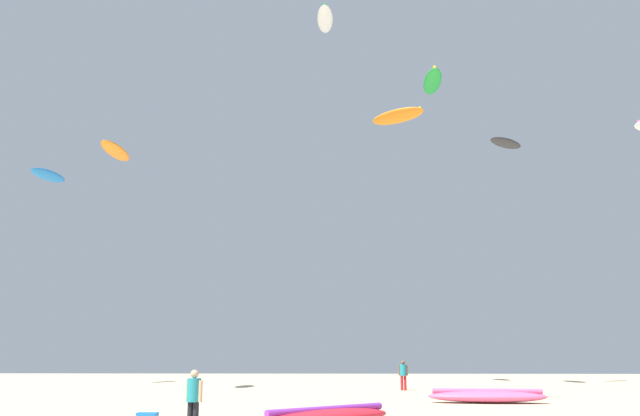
{
  "coord_description": "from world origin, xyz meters",
  "views": [
    {
      "loc": [
        0.94,
        -13.56,
        1.89
      ],
      "look_at": [
        0.0,
        15.95,
        8.62
      ],
      "focal_mm": 36.52,
      "sensor_mm": 36.0,
      "label": 1
    }
  ],
  "objects_px": {
    "kite_grounded_far": "(487,396)",
    "kite_aloft_1": "(506,143)",
    "kite_aloft_5": "(398,116)",
    "kite_aloft_0": "(432,82)",
    "kite_aloft_6": "(116,151)",
    "kite_aloft_4": "(325,19)",
    "person_foreground": "(194,396)",
    "kite_aloft_2": "(48,175)",
    "person_midground": "(403,373)"
  },
  "relations": [
    {
      "from": "person_foreground",
      "to": "kite_aloft_1",
      "type": "relative_size",
      "value": 0.47
    },
    {
      "from": "kite_aloft_1",
      "to": "kite_aloft_5",
      "type": "xyz_separation_m",
      "value": [
        -9.65,
        -18.31,
        -4.75
      ]
    },
    {
      "from": "kite_aloft_1",
      "to": "kite_aloft_2",
      "type": "distance_m",
      "value": 33.43
    },
    {
      "from": "kite_aloft_0",
      "to": "kite_aloft_6",
      "type": "xyz_separation_m",
      "value": [
        -20.17,
        -6.12,
        -6.92
      ]
    },
    {
      "from": "kite_grounded_far",
      "to": "kite_aloft_2",
      "type": "height_order",
      "value": "kite_aloft_2"
    },
    {
      "from": "kite_aloft_4",
      "to": "kite_aloft_1",
      "type": "bearing_deg",
      "value": 5.06
    },
    {
      "from": "kite_aloft_0",
      "to": "kite_aloft_4",
      "type": "height_order",
      "value": "kite_aloft_4"
    },
    {
      "from": "kite_grounded_far",
      "to": "kite_aloft_1",
      "type": "height_order",
      "value": "kite_aloft_1"
    },
    {
      "from": "person_foreground",
      "to": "person_midground",
      "type": "bearing_deg",
      "value": -174.03
    },
    {
      "from": "kite_aloft_1",
      "to": "kite_aloft_6",
      "type": "xyz_separation_m",
      "value": [
        -25.83,
        -9.05,
        -3.26
      ]
    },
    {
      "from": "kite_aloft_4",
      "to": "kite_aloft_5",
      "type": "height_order",
      "value": "kite_aloft_4"
    },
    {
      "from": "kite_aloft_1",
      "to": "kite_aloft_5",
      "type": "relative_size",
      "value": 1.27
    },
    {
      "from": "person_foreground",
      "to": "kite_aloft_2",
      "type": "xyz_separation_m",
      "value": [
        -17.27,
        27.51,
        13.67
      ]
    },
    {
      "from": "kite_grounded_far",
      "to": "kite_aloft_1",
      "type": "bearing_deg",
      "value": 70.91
    },
    {
      "from": "kite_aloft_0",
      "to": "kite_aloft_2",
      "type": "height_order",
      "value": "kite_aloft_0"
    },
    {
      "from": "kite_grounded_far",
      "to": "kite_aloft_2",
      "type": "relative_size",
      "value": 1.38
    },
    {
      "from": "kite_aloft_2",
      "to": "kite_aloft_5",
      "type": "relative_size",
      "value": 1.39
    },
    {
      "from": "person_midground",
      "to": "kite_aloft_2",
      "type": "height_order",
      "value": "kite_aloft_2"
    },
    {
      "from": "kite_aloft_4",
      "to": "kite_aloft_6",
      "type": "height_order",
      "value": "kite_aloft_4"
    },
    {
      "from": "kite_grounded_far",
      "to": "kite_aloft_5",
      "type": "distance_m",
      "value": 12.67
    },
    {
      "from": "person_midground",
      "to": "kite_aloft_0",
      "type": "bearing_deg",
      "value": -20.82
    },
    {
      "from": "person_midground",
      "to": "kite_aloft_0",
      "type": "distance_m",
      "value": 20.82
    },
    {
      "from": "kite_aloft_6",
      "to": "kite_aloft_4",
      "type": "bearing_deg",
      "value": 32.17
    },
    {
      "from": "kite_aloft_0",
      "to": "kite_aloft_6",
      "type": "height_order",
      "value": "kite_aloft_0"
    },
    {
      "from": "kite_grounded_far",
      "to": "person_foreground",
      "type": "bearing_deg",
      "value": -131.25
    },
    {
      "from": "person_foreground",
      "to": "kite_aloft_0",
      "type": "height_order",
      "value": "kite_aloft_0"
    },
    {
      "from": "kite_aloft_5",
      "to": "kite_aloft_1",
      "type": "bearing_deg",
      "value": 62.2
    },
    {
      "from": "person_foreground",
      "to": "kite_aloft_1",
      "type": "bearing_deg",
      "value": 176.12
    },
    {
      "from": "kite_aloft_2",
      "to": "kite_grounded_far",
      "type": "bearing_deg",
      "value": -31.33
    },
    {
      "from": "person_foreground",
      "to": "person_midground",
      "type": "height_order",
      "value": "person_midground"
    },
    {
      "from": "kite_aloft_5",
      "to": "kite_aloft_6",
      "type": "relative_size",
      "value": 0.65
    },
    {
      "from": "kite_aloft_1",
      "to": "person_foreground",
      "type": "bearing_deg",
      "value": -118.68
    },
    {
      "from": "kite_aloft_6",
      "to": "kite_grounded_far",
      "type": "bearing_deg",
      "value": -25.03
    },
    {
      "from": "kite_aloft_1",
      "to": "kite_aloft_2",
      "type": "height_order",
      "value": "kite_aloft_1"
    },
    {
      "from": "kite_grounded_far",
      "to": "kite_aloft_6",
      "type": "relative_size",
      "value": 1.24
    },
    {
      "from": "person_foreground",
      "to": "kite_aloft_4",
      "type": "distance_m",
      "value": 38.35
    },
    {
      "from": "kite_grounded_far",
      "to": "kite_aloft_2",
      "type": "xyz_separation_m",
      "value": [
        -26.99,
        16.43,
        14.3
      ]
    },
    {
      "from": "kite_aloft_1",
      "to": "kite_aloft_4",
      "type": "bearing_deg",
      "value": -174.94
    },
    {
      "from": "kite_aloft_0",
      "to": "kite_aloft_1",
      "type": "bearing_deg",
      "value": 27.34
    },
    {
      "from": "kite_aloft_2",
      "to": "kite_aloft_5",
      "type": "distance_m",
      "value": 28.93
    },
    {
      "from": "kite_aloft_0",
      "to": "kite_aloft_4",
      "type": "relative_size",
      "value": 1.09
    },
    {
      "from": "kite_aloft_0",
      "to": "kite_aloft_6",
      "type": "bearing_deg",
      "value": -163.12
    },
    {
      "from": "kite_grounded_far",
      "to": "kite_aloft_1",
      "type": "relative_size",
      "value": 1.51
    },
    {
      "from": "person_midground",
      "to": "kite_aloft_5",
      "type": "distance_m",
      "value": 15.46
    },
    {
      "from": "person_foreground",
      "to": "kite_aloft_2",
      "type": "distance_m",
      "value": 35.25
    },
    {
      "from": "person_midground",
      "to": "kite_aloft_1",
      "type": "xyz_separation_m",
      "value": [
        8.77,
        8.04,
        16.28
      ]
    },
    {
      "from": "kite_aloft_0",
      "to": "kite_aloft_4",
      "type": "distance_m",
      "value": 9.88
    },
    {
      "from": "person_foreground",
      "to": "kite_aloft_6",
      "type": "distance_m",
      "value": 26.0
    },
    {
      "from": "kite_grounded_far",
      "to": "kite_aloft_2",
      "type": "distance_m",
      "value": 34.68
    },
    {
      "from": "person_midground",
      "to": "kite_aloft_6",
      "type": "relative_size",
      "value": 0.41
    }
  ]
}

